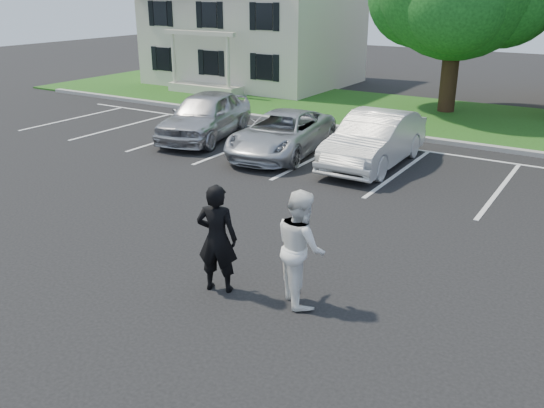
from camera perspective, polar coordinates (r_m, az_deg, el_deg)
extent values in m
plane|color=black|center=(10.49, -2.93, -8.05)|extent=(90.00, 90.00, 0.00)
cube|color=gray|center=(20.82, 16.37, 6.00)|extent=(40.00, 0.30, 0.15)
cube|color=#204114|center=(24.61, 19.04, 7.79)|extent=(44.00, 8.00, 0.08)
cube|color=silver|center=(25.28, -19.01, 8.03)|extent=(0.12, 5.20, 0.01)
cube|color=silver|center=(23.21, -14.55, 7.45)|extent=(0.12, 5.20, 0.01)
cube|color=silver|center=(21.31, -9.26, 6.70)|extent=(0.12, 5.20, 0.01)
cube|color=silver|center=(19.62, -3.03, 5.75)|extent=(0.12, 5.20, 0.01)
cube|color=silver|center=(18.21, 4.23, 4.54)|extent=(0.12, 5.20, 0.01)
cube|color=silver|center=(17.15, 12.52, 3.08)|extent=(0.12, 5.20, 0.01)
cube|color=silver|center=(16.49, 21.66, 1.38)|extent=(0.12, 5.20, 0.01)
cube|color=silver|center=(19.29, 19.22, 4.35)|extent=(34.00, 0.12, 0.01)
cube|color=beige|center=(33.14, -1.70, 16.38)|extent=(10.00, 8.00, 5.20)
cube|color=beige|center=(29.95, -6.30, 11.29)|extent=(4.00, 1.60, 0.50)
cylinder|color=beige|center=(30.43, -9.69, 13.37)|extent=(0.18, 0.18, 2.70)
cylinder|color=beige|center=(28.30, -4.37, 13.07)|extent=(0.18, 0.18, 2.70)
cube|color=beige|center=(29.17, -7.27, 16.45)|extent=(4.20, 0.25, 0.20)
cube|color=black|center=(30.00, -6.05, 13.73)|extent=(0.90, 0.06, 1.20)
cube|color=black|center=(29.82, -6.23, 18.12)|extent=(0.90, 0.06, 1.20)
cube|color=black|center=(30.40, -7.05, 13.78)|extent=(0.32, 0.05, 1.25)
cube|color=black|center=(29.61, -5.03, 13.67)|extent=(0.32, 0.05, 1.25)
cylinder|color=black|center=(25.90, 17.16, 12.10)|extent=(0.70, 0.70, 3.20)
sphere|color=#134215|center=(24.12, 17.87, 18.66)|extent=(4.00, 4.00, 4.00)
imported|color=black|center=(9.96, -5.46, -3.44)|extent=(0.83, 0.67, 1.97)
imported|color=white|center=(9.58, 2.87, -4.28)|extent=(1.22, 1.21, 1.99)
imported|color=#B4B3B8|center=(20.64, -6.62, 8.72)|extent=(3.00, 5.16, 1.65)
imported|color=#B1B4B9|center=(18.52, 0.98, 7.00)|extent=(2.80, 5.07, 1.34)
imported|color=silver|center=(17.53, 10.12, 6.30)|extent=(1.75, 4.83, 1.58)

